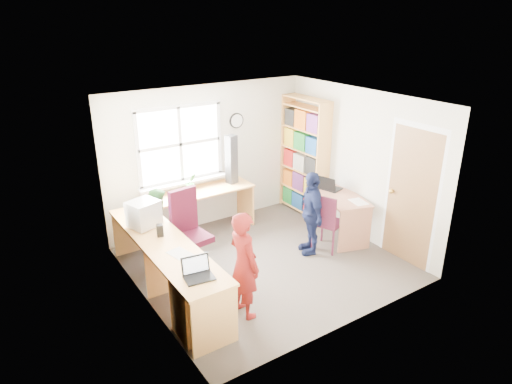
% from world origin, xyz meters
% --- Properties ---
extents(room, '(3.64, 3.44, 2.44)m').
position_xyz_m(room, '(0.01, 0.10, 1.22)').
color(room, '#453D36').
rests_on(room, ground).
extents(l_desk, '(2.38, 2.95, 0.75)m').
position_xyz_m(l_desk, '(-1.31, -0.28, 0.46)').
color(l_desk, '#FFB965').
rests_on(l_desk, ground).
extents(right_desk, '(0.92, 1.36, 0.72)m').
position_xyz_m(right_desk, '(1.54, 0.13, 0.52)').
color(right_desk, tan).
rests_on(right_desk, ground).
extents(bookshelf, '(0.30, 1.02, 2.10)m').
position_xyz_m(bookshelf, '(1.65, 1.19, 1.00)').
color(bookshelf, '#FFB965').
rests_on(bookshelf, ground).
extents(swivel_chair, '(0.61, 0.61, 1.17)m').
position_xyz_m(swivel_chair, '(-0.95, 0.53, 0.50)').
color(swivel_chair, black).
rests_on(swivel_chair, ground).
extents(wooden_chair, '(0.53, 0.53, 0.93)m').
position_xyz_m(wooden_chair, '(1.01, -0.18, 0.50)').
color(wooden_chair, '#5F1F37').
rests_on(wooden_chair, ground).
extents(crt_monitor, '(0.46, 0.43, 0.37)m').
position_xyz_m(crt_monitor, '(-1.54, 0.66, 0.94)').
color(crt_monitor, silver).
rests_on(crt_monitor, l_desk).
extents(laptop_left, '(0.35, 0.31, 0.22)m').
position_xyz_m(laptop_left, '(-1.51, -0.86, 0.80)').
color(laptop_left, black).
rests_on(laptop_left, l_desk).
extents(laptop_right, '(0.39, 0.43, 0.25)m').
position_xyz_m(laptop_right, '(1.51, 0.38, 0.77)').
color(laptop_right, black).
rests_on(laptop_right, right_desk).
extents(speaker_a, '(0.10, 0.10, 0.16)m').
position_xyz_m(speaker_a, '(-1.48, 0.28, 0.83)').
color(speaker_a, black).
rests_on(speaker_a, l_desk).
extents(speaker_b, '(0.11, 0.11, 0.20)m').
position_xyz_m(speaker_b, '(-1.47, 0.84, 0.85)').
color(speaker_b, black).
rests_on(speaker_b, l_desk).
extents(cd_tower, '(0.19, 0.18, 0.83)m').
position_xyz_m(cd_tower, '(0.31, 1.46, 1.16)').
color(cd_tower, black).
rests_on(cd_tower, l_desk).
extents(game_box, '(0.30, 0.30, 0.06)m').
position_xyz_m(game_box, '(1.56, 0.65, 0.74)').
color(game_box, red).
rests_on(game_box, right_desk).
extents(paper_a, '(0.27, 0.34, 0.00)m').
position_xyz_m(paper_a, '(-1.46, -0.29, 0.75)').
color(paper_a, white).
rests_on(paper_a, l_desk).
extents(paper_b, '(0.26, 0.33, 0.00)m').
position_xyz_m(paper_b, '(1.56, -0.28, 0.72)').
color(paper_b, white).
rests_on(paper_b, right_desk).
extents(potted_plant, '(0.17, 0.14, 0.32)m').
position_xyz_m(potted_plant, '(-0.46, 1.45, 0.91)').
color(potted_plant, '#2E7430').
rests_on(potted_plant, l_desk).
extents(person_red, '(0.35, 0.51, 1.36)m').
position_xyz_m(person_red, '(-0.89, -0.83, 0.68)').
color(person_red, maroon).
rests_on(person_red, ground).
extents(person_green, '(0.62, 0.67, 1.12)m').
position_xyz_m(person_green, '(-1.21, 0.97, 0.56)').
color(person_green, '#2D6829').
rests_on(person_green, ground).
extents(person_navy, '(0.58, 0.83, 1.30)m').
position_xyz_m(person_navy, '(0.77, -0.08, 0.65)').
color(person_navy, '#151C41').
rests_on(person_navy, ground).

